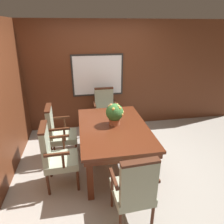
% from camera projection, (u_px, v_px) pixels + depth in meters
% --- Properties ---
extents(ground_plane, '(14.00, 14.00, 0.00)m').
position_uv_depth(ground_plane, '(115.00, 167.00, 3.55)').
color(ground_plane, '#A39E93').
extents(wall_back, '(7.20, 0.08, 2.45)m').
position_uv_depth(wall_back, '(102.00, 77.00, 4.60)').
color(wall_back, '#5B2D19').
rests_on(wall_back, ground_plane).
extents(dining_table, '(1.14, 1.69, 0.75)m').
position_uv_depth(dining_table, '(114.00, 131.00, 3.39)').
color(dining_table, '#562614').
rests_on(dining_table, ground_plane).
extents(chair_head_near, '(0.53, 0.52, 1.03)m').
position_uv_depth(chair_head_near, '(134.00, 188.00, 2.33)').
color(chair_head_near, '#472314').
rests_on(chair_head_near, ground_plane).
extents(chair_head_far, '(0.52, 0.50, 1.03)m').
position_uv_depth(chair_head_far, '(105.00, 110.00, 4.54)').
color(chair_head_far, '#472314').
rests_on(chair_head_far, ground_plane).
extents(chair_left_near, '(0.51, 0.52, 1.03)m').
position_uv_depth(chair_left_near, '(55.00, 154.00, 2.95)').
color(chair_left_near, '#472314').
rests_on(chair_left_near, ground_plane).
extents(chair_left_far, '(0.51, 0.52, 1.03)m').
position_uv_depth(chair_left_far, '(58.00, 131.00, 3.61)').
color(chair_left_far, '#472314').
rests_on(chair_left_far, ground_plane).
extents(potted_plant, '(0.31, 0.30, 0.38)m').
position_uv_depth(potted_plant, '(115.00, 113.00, 3.35)').
color(potted_plant, '#B2603D').
rests_on(potted_plant, dining_table).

